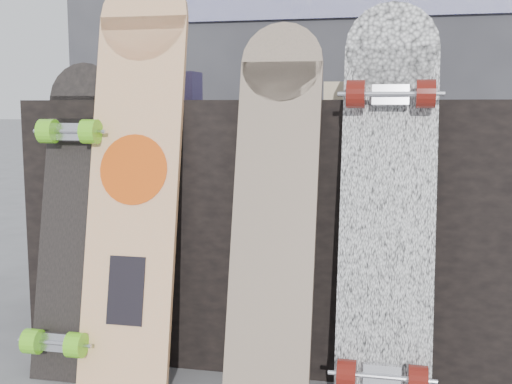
% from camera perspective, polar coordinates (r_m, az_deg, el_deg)
% --- Properties ---
extents(vendor_table, '(1.60, 0.60, 0.80)m').
position_cam_1_polar(vendor_table, '(2.11, 3.72, -2.83)').
color(vendor_table, black).
rests_on(vendor_table, ground).
extents(booth, '(2.40, 0.22, 2.20)m').
position_cam_1_polar(booth, '(2.93, 6.43, 13.90)').
color(booth, '#313136').
rests_on(booth, ground).
extents(merch_box_purple, '(0.18, 0.12, 0.10)m').
position_cam_1_polar(merch_box_purple, '(2.31, -7.38, 9.28)').
color(merch_box_purple, '#3F3266').
rests_on(merch_box_purple, vendor_table).
extents(merch_box_small, '(0.14, 0.14, 0.12)m').
position_cam_1_polar(merch_box_small, '(2.13, 12.84, 9.55)').
color(merch_box_small, '#3F3266').
rests_on(merch_box_small, vendor_table).
extents(merch_box_flat, '(0.22, 0.10, 0.06)m').
position_cam_1_polar(merch_box_flat, '(2.13, 9.15, 8.83)').
color(merch_box_flat, '#D1B78C').
rests_on(merch_box_flat, vendor_table).
extents(longboard_geisha, '(0.27, 0.27, 1.17)m').
position_cam_1_polar(longboard_geisha, '(1.86, -10.70, 2.47)').
color(longboard_geisha, '#D5B38F').
rests_on(longboard_geisha, ground).
extents(longboard_celtic, '(0.22, 0.28, 1.01)m').
position_cam_1_polar(longboard_celtic, '(1.69, 1.70, -0.70)').
color(longboard_celtic, beige).
rests_on(longboard_celtic, ground).
extents(longboard_cascadia, '(0.24, 0.28, 1.05)m').
position_cam_1_polar(longboard_cascadia, '(1.63, 11.60, -1.03)').
color(longboard_cascadia, white).
rests_on(longboard_cascadia, ground).
extents(skateboard_dark, '(0.20, 0.28, 0.91)m').
position_cam_1_polar(skateboard_dark, '(1.94, -16.08, -2.03)').
color(skateboard_dark, black).
rests_on(skateboard_dark, ground).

